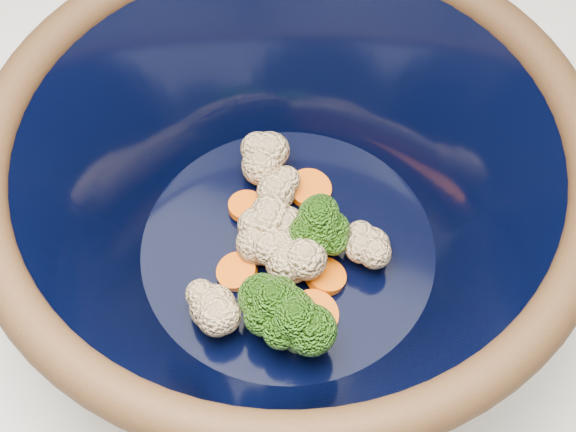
# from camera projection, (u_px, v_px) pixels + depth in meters

# --- Properties ---
(mixing_bowl) EXTENTS (0.42, 0.42, 0.16)m
(mixing_bowl) POSITION_uv_depth(u_px,v_px,m) (288.00, 203.00, 0.51)
(mixing_bowl) COLOR black
(mixing_bowl) RESTS_ON counter
(vegetable_pile) EXTENTS (0.12, 0.15, 0.05)m
(vegetable_pile) POSITION_uv_depth(u_px,v_px,m) (290.00, 253.00, 0.52)
(vegetable_pile) COLOR #608442
(vegetable_pile) RESTS_ON mixing_bowl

